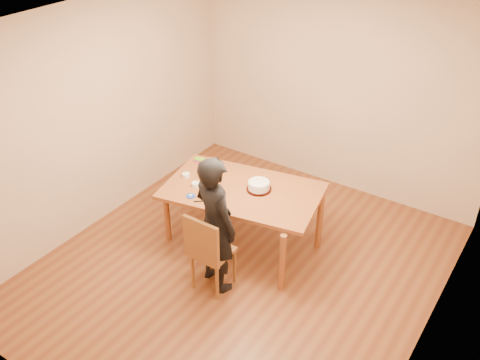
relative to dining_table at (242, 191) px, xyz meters
The scene contains 16 objects.
room_shell 0.67m from the dining_table, 14.59° to the right, with size 4.00×4.50×2.70m.
dining_table is the anchor object (origin of this frame).
dining_chair 0.84m from the dining_table, 79.05° to the right, with size 0.37×0.37×0.04m, color brown.
cake_plate 0.19m from the dining_table, 29.58° to the left, with size 0.28×0.28×0.02m, color red.
cake 0.20m from the dining_table, 29.58° to the left, with size 0.24×0.24×0.08m, color white.
frosting_dome 0.23m from the dining_table, 29.58° to the left, with size 0.24×0.24×0.03m, color white.
frosting_tub 0.37m from the dining_table, 110.30° to the right, with size 0.08×0.08×0.07m, color white.
frosting_lid 0.59m from the dining_table, 131.97° to the right, with size 0.10×0.10×0.01m, color #193DA6.
frosting_dollop 0.59m from the dining_table, 131.97° to the right, with size 0.04×0.04×0.02m, color white.
ramekin_green 0.54m from the dining_table, 153.55° to the right, with size 0.09×0.09×0.04m, color white.
ramekin_yellow 0.54m from the dining_table, behind, with size 0.09×0.09×0.04m, color white.
ramekin_multi 0.71m from the dining_table, 168.62° to the right, with size 0.09×0.09×0.04m, color white.
candy_box_pink 0.81m from the dining_table, 163.44° to the left, with size 0.14×0.07×0.02m, color #E63671.
candy_box_green 0.81m from the dining_table, 163.27° to the left, with size 0.13×0.07×0.02m, color #1C9B1E.
spatula 0.51m from the dining_table, 117.74° to the right, with size 0.16×0.01×0.01m, color black.
person 0.75m from the dining_table, 78.39° to the right, with size 0.56×0.37×1.55m, color black.
Camera 1 is at (2.55, -3.80, 4.00)m, focal length 40.00 mm.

